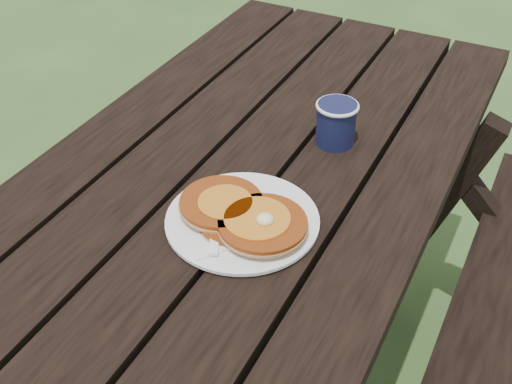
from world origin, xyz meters
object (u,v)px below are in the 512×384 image
at_px(picnic_table, 213,344).
at_px(pancake_stack, 243,215).
at_px(plate, 242,221).
at_px(coffee_cup, 336,121).

distance_m(picnic_table, pancake_stack, 0.42).
relative_size(plate, pancake_stack, 1.09).
distance_m(pancake_stack, coffee_cup, 0.32).
xyz_separation_m(picnic_table, plate, (0.08, -0.00, 0.39)).
distance_m(plate, coffee_cup, 0.31).
distance_m(picnic_table, coffee_cup, 0.54).
bearing_deg(coffee_cup, picnic_table, -113.09).
bearing_deg(picnic_table, coffee_cup, 66.91).
relative_size(picnic_table, plate, 6.94).
relative_size(picnic_table, coffee_cup, 19.95).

